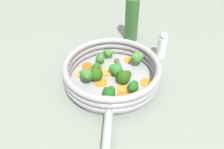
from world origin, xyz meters
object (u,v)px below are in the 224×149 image
Objects in this scene: carrot_slice_4 at (128,60)px; broccoli_floret_9 at (100,58)px; carrot_slice_2 at (100,60)px; mushroom_piece_0 at (117,61)px; salt_shaker at (162,45)px; carrot_slice_1 at (108,73)px; carrot_slice_10 at (147,83)px; broccoli_floret_6 at (133,87)px; skillet at (112,80)px; carrot_slice_11 at (120,102)px; carrot_slice_7 at (101,82)px; broccoli_floret_2 at (115,69)px; broccoli_floret_0 at (96,67)px; broccoli_floret_3 at (96,73)px; carrot_slice_5 at (115,70)px; broccoli_floret_4 at (137,57)px; broccoli_floret_8 at (109,53)px; carrot_slice_3 at (81,74)px; broccoli_floret_5 at (86,75)px; carrot_slice_9 at (123,94)px; oil_bottle at (132,19)px; carrot_slice_0 at (87,66)px; carrot_slice_6 at (124,87)px; carrot_slice_12 at (98,68)px; broccoli_floret_1 at (109,93)px.

carrot_slice_4 is 0.87× the size of broccoli_floret_9.
carrot_slice_2 is 0.74× the size of broccoli_floret_9.
broccoli_floret_9 is 0.06m from mushroom_piece_0.
carrot_slice_4 is 0.32× the size of salt_shaker.
carrot_slice_4 is (0.10, 0.02, -0.00)m from carrot_slice_1.
broccoli_floret_6 is at bearing -173.65° from carrot_slice_10.
carrot_slice_1 is at bearing 96.90° from broccoli_floret_6.
carrot_slice_11 is at bearing -112.06° from skillet.
broccoli_floret_2 is at bearing 4.09° from carrot_slice_7.
broccoli_floret_6 is at bearing -73.46° from broccoli_floret_0.
carrot_slice_1 is 0.72× the size of broccoli_floret_3.
carrot_slice_1 and carrot_slice_5 have the same top height.
broccoli_floret_4 is 0.08m from mushroom_piece_0.
carrot_slice_7 is 1.12× the size of broccoli_floret_0.
broccoli_floret_8 is (0.03, -0.00, 0.02)m from carrot_slice_2.
broccoli_floret_3 reaches higher than broccoli_floret_6.
carrot_slice_3 is 0.05m from broccoli_floret_5.
carrot_slice_9 is 0.36m from oil_bottle.
carrot_slice_0 is at bearing 83.30° from broccoli_floret_3.
skillet is 1.31× the size of oil_bottle.
salt_shaker is at bearing -14.03° from carrot_slice_4.
oil_bottle reaches higher than carrot_slice_10.
carrot_slice_11 is 0.40m from oil_bottle.
broccoli_floret_8 is (0.13, 0.07, -0.00)m from broccoli_floret_5.
broccoli_floret_8 is (0.09, 0.20, 0.02)m from carrot_slice_11.
skillet is 0.12m from broccoli_floret_4.
mushroom_piece_0 reaches higher than carrot_slice_6.
broccoli_floret_9 is at bearing 88.28° from carrot_slice_6.
oil_bottle reaches higher than broccoli_floret_4.
carrot_slice_3 is 0.32m from salt_shaker.
broccoli_floret_0 is at bearing 94.66° from carrot_slice_9.
oil_bottle is (0.25, 0.13, 0.06)m from broccoli_floret_0.
carrot_slice_12 reaches higher than skillet.
skillet is 6.25× the size of carrot_slice_11.
carrot_slice_6 is at bearing -81.17° from carrot_slice_12.
mushroom_piece_0 reaches higher than carrot_slice_10.
broccoli_floret_9 reaches higher than broccoli_floret_0.
carrot_slice_9 is 0.68× the size of broccoli_floret_3.
broccoli_floret_0 is at bearing 116.53° from skillet.
carrot_slice_10 is at bearing -100.05° from carrot_slice_4.
carrot_slice_3 is at bearing 96.84° from broccoli_floret_1.
broccoli_floret_0 is 0.05m from broccoli_floret_9.
broccoli_floret_0 reaches higher than carrot_slice_12.
carrot_slice_1 is 1.15× the size of carrot_slice_5.
broccoli_floret_1 reaches higher than carrot_slice_0.
broccoli_floret_3 is at bearing -170.76° from carrot_slice_4.
carrot_slice_12 is (0.06, -0.01, 0.00)m from carrot_slice_3.
carrot_slice_11 is at bearing -89.96° from carrot_slice_7.
broccoli_floret_8 is (-0.06, 0.09, -0.01)m from broccoli_floret_4.
carrot_slice_4 is 0.15× the size of oil_bottle.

